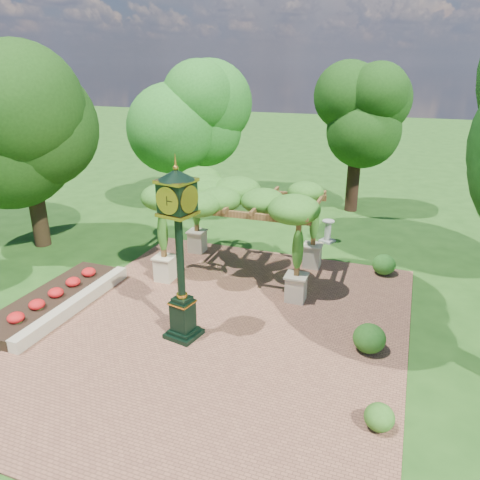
% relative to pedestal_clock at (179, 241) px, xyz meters
% --- Properties ---
extents(ground, '(120.00, 120.00, 0.00)m').
position_rel_pedestal_clock_xyz_m(ground, '(0.84, -0.31, -2.85)').
color(ground, '#1E4714').
rests_on(ground, ground).
extents(brick_plaza, '(10.00, 12.00, 0.04)m').
position_rel_pedestal_clock_xyz_m(brick_plaza, '(0.84, 0.69, -2.83)').
color(brick_plaza, brown).
rests_on(brick_plaza, ground).
extents(border_wall, '(0.35, 5.00, 0.40)m').
position_rel_pedestal_clock_xyz_m(border_wall, '(-3.76, 0.19, -2.65)').
color(border_wall, '#C6B793').
rests_on(border_wall, ground).
extents(flower_bed, '(1.50, 5.00, 0.36)m').
position_rel_pedestal_clock_xyz_m(flower_bed, '(-4.66, 0.19, -2.67)').
color(flower_bed, red).
rests_on(flower_bed, ground).
extents(pedestal_clock, '(1.10, 1.10, 4.76)m').
position_rel_pedestal_clock_xyz_m(pedestal_clock, '(0.00, 0.00, 0.00)').
color(pedestal_clock, black).
rests_on(pedestal_clock, brick_plaza).
extents(pergola, '(5.41, 3.48, 3.35)m').
position_rel_pedestal_clock_xyz_m(pergola, '(0.05, 4.42, -0.09)').
color(pergola, beige).
rests_on(pergola, brick_plaza).
extents(sundial, '(0.69, 0.69, 0.95)m').
position_rel_pedestal_clock_xyz_m(sundial, '(2.36, 8.67, -2.43)').
color(sundial, gray).
rests_on(sundial, ground).
extents(shrub_front, '(0.80, 0.80, 0.56)m').
position_rel_pedestal_clock_xyz_m(shrub_front, '(5.34, -1.73, -2.52)').
color(shrub_front, '#2E611B').
rests_on(shrub_front, brick_plaza).
extents(shrub_mid, '(1.10, 1.10, 0.76)m').
position_rel_pedestal_clock_xyz_m(shrub_mid, '(4.85, 1.02, -2.42)').
color(shrub_mid, '#225417').
rests_on(shrub_mid, brick_plaza).
extents(shrub_back, '(0.85, 0.85, 0.73)m').
position_rel_pedestal_clock_xyz_m(shrub_back, '(4.83, 6.09, -2.44)').
color(shrub_back, '#29671E').
rests_on(shrub_back, brick_plaza).
extents(tree_west_near, '(4.61, 4.61, 7.57)m').
position_rel_pedestal_clock_xyz_m(tree_west_near, '(-8.65, 4.25, 2.36)').
color(tree_west_near, '#312313').
rests_on(tree_west_near, ground).
extents(tree_west_far, '(4.00, 4.00, 6.97)m').
position_rel_pedestal_clock_xyz_m(tree_west_far, '(-5.31, 11.27, 1.94)').
color(tree_west_far, '#311F13').
rests_on(tree_west_far, ground).
extents(tree_north, '(3.39, 3.39, 7.07)m').
position_rel_pedestal_clock_xyz_m(tree_north, '(2.65, 13.59, 1.99)').
color(tree_north, black).
rests_on(tree_north, ground).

